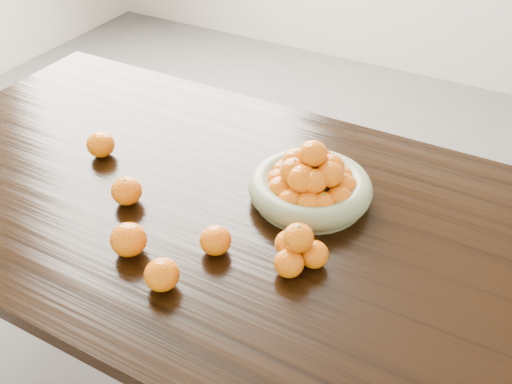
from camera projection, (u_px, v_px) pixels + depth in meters
The scene contains 8 objects.
dining_table at pixel (247, 237), 1.42m from camera, with size 2.00×1.00×0.75m.
fruit_bowl at pixel (310, 183), 1.37m from camera, with size 0.30×0.30×0.16m.
orange_pyramid at pixel (298, 249), 1.19m from camera, with size 0.12×0.12×0.11m.
loose_orange_0 at pixel (127, 191), 1.37m from camera, with size 0.07×0.07×0.07m, color orange.
loose_orange_1 at pixel (129, 240), 1.23m from camera, with size 0.08×0.08×0.07m, color orange.
loose_orange_2 at pixel (215, 240), 1.23m from camera, with size 0.07×0.07×0.06m, color orange.
loose_orange_3 at pixel (101, 144), 1.53m from camera, with size 0.07×0.07×0.07m, color orange.
loose_orange_4 at pixel (162, 275), 1.15m from camera, with size 0.07×0.07×0.07m, color orange.
Camera 1 is at (0.53, -0.92, 1.62)m, focal length 40.00 mm.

